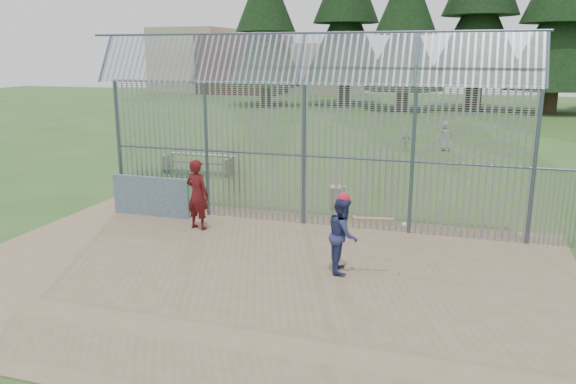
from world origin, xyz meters
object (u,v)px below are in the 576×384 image
(batter, at_px, (343,235))
(bleacher, at_px, (198,164))
(onlooker, at_px, (197,194))
(trash_can, at_px, (337,197))
(dugout_wall, at_px, (151,196))

(batter, xyz_separation_m, bleacher, (-7.87, 8.77, -0.46))
(onlooker, xyz_separation_m, trash_can, (3.24, 3.21, -0.62))
(onlooker, bearing_deg, dugout_wall, -7.77)
(dugout_wall, xyz_separation_m, onlooker, (1.93, -0.76, 0.38))
(bleacher, bearing_deg, dugout_wall, -76.73)
(onlooker, bearing_deg, trash_can, -121.43)
(batter, distance_m, onlooker, 4.89)
(dugout_wall, relative_size, batter, 1.47)
(trash_can, height_order, bleacher, trash_can)
(batter, relative_size, trash_can, 2.08)
(onlooker, distance_m, trash_can, 4.60)
(batter, xyz_separation_m, onlooker, (-4.50, 1.91, 0.13))
(dugout_wall, distance_m, bleacher, 6.27)
(trash_can, xyz_separation_m, bleacher, (-6.61, 3.66, 0.03))
(batter, bearing_deg, trash_can, 1.49)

